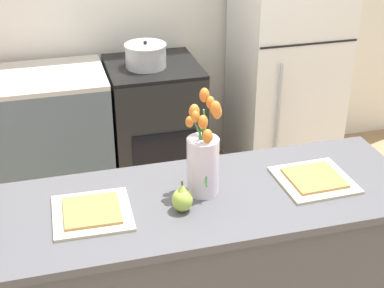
# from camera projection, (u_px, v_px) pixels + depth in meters

# --- Properties ---
(kitchen_island) EXTENTS (1.80, 0.66, 0.90)m
(kitchen_island) POSITION_uv_depth(u_px,v_px,m) (206.00, 280.00, 2.67)
(kitchen_island) COLOR #4C4C51
(kitchen_island) RESTS_ON ground_plane
(stove_range) EXTENTS (0.60, 0.61, 0.91)m
(stove_range) POSITION_uv_depth(u_px,v_px,m) (155.00, 127.00, 4.06)
(stove_range) COLOR black
(stove_range) RESTS_ON ground_plane
(refrigerator) EXTENTS (0.68, 0.67, 1.73)m
(refrigerator) POSITION_uv_depth(u_px,v_px,m) (287.00, 59.00, 4.09)
(refrigerator) COLOR white
(refrigerator) RESTS_ON ground_plane
(flower_vase) EXTENTS (0.15, 0.19, 0.44)m
(flower_vase) POSITION_uv_depth(u_px,v_px,m) (203.00, 158.00, 2.42)
(flower_vase) COLOR silver
(flower_vase) RESTS_ON kitchen_island
(pear_figurine) EXTENTS (0.08, 0.08, 0.14)m
(pear_figurine) POSITION_uv_depth(u_px,v_px,m) (182.00, 199.00, 2.34)
(pear_figurine) COLOR #9EBC47
(pear_figurine) RESTS_ON kitchen_island
(plate_setting_left) EXTENTS (0.32, 0.32, 0.02)m
(plate_setting_left) POSITION_uv_depth(u_px,v_px,m) (92.00, 212.00, 2.34)
(plate_setting_left) COLOR beige
(plate_setting_left) RESTS_ON kitchen_island
(plate_setting_right) EXTENTS (0.32, 0.32, 0.02)m
(plate_setting_right) POSITION_uv_depth(u_px,v_px,m) (314.00, 179.00, 2.56)
(plate_setting_right) COLOR beige
(plate_setting_right) RESTS_ON kitchen_island
(cooking_pot) EXTENTS (0.27, 0.27, 0.18)m
(cooking_pot) POSITION_uv_depth(u_px,v_px,m) (146.00, 56.00, 3.77)
(cooking_pot) COLOR #B2B5B7
(cooking_pot) RESTS_ON stove_range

